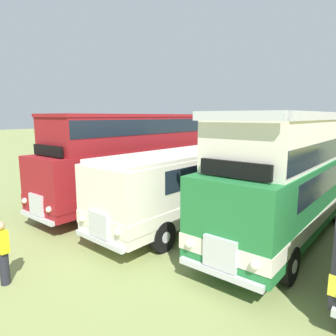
# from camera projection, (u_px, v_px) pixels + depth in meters

# --- Properties ---
(ground_plane) EXTENTS (200.00, 200.00, 0.00)m
(ground_plane) POSITION_uv_depth(u_px,v_px,m) (284.00, 237.00, 11.16)
(ground_plane) COLOR #8C9956
(bus_first_in_row) EXTENTS (2.73, 10.15, 4.49)m
(bus_first_in_row) POSITION_uv_depth(u_px,v_px,m) (133.00, 155.00, 15.12)
(bus_first_in_row) COLOR maroon
(bus_first_in_row) RESTS_ON ground
(bus_second_in_row) EXTENTS (3.05, 11.13, 2.99)m
(bus_second_in_row) POSITION_uv_depth(u_px,v_px,m) (202.00, 177.00, 13.32)
(bus_second_in_row) COLOR silver
(bus_second_in_row) RESTS_ON ground
(bus_third_in_row) EXTENTS (2.77, 9.78, 4.52)m
(bus_third_in_row) POSITION_uv_depth(u_px,v_px,m) (290.00, 174.00, 10.92)
(bus_third_in_row) COLOR #237538
(bus_third_in_row) RESTS_ON ground
(marshal_person) EXTENTS (0.36, 0.24, 1.73)m
(marshal_person) POSITION_uv_depth(u_px,v_px,m) (3.00, 253.00, 7.91)
(marshal_person) COLOR #23232D
(marshal_person) RESTS_ON ground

